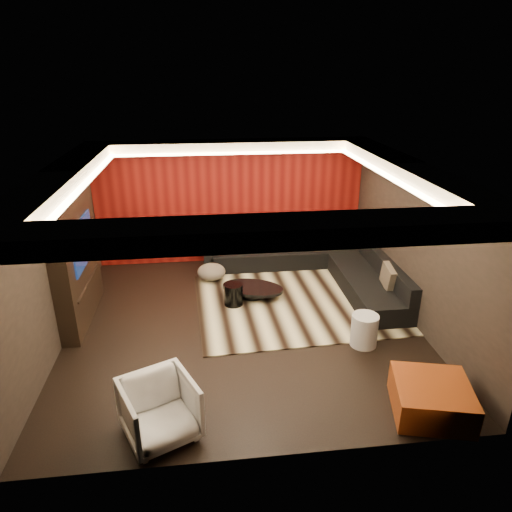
{
  "coord_description": "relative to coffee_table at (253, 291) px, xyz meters",
  "views": [
    {
      "loc": [
        -0.61,
        -6.98,
        4.22
      ],
      "look_at": [
        0.3,
        0.6,
        1.05
      ],
      "focal_mm": 32.0,
      "sensor_mm": 36.0,
      "label": 1
    }
  ],
  "objects": [
    {
      "name": "red_feature_wall",
      "position": [
        -0.28,
        1.95,
        1.28
      ],
      "size": [
        5.98,
        0.05,
        2.78
      ],
      "primitive_type": "cube",
      "color": "#6B0C0A",
      "rests_on": "ground"
    },
    {
      "name": "soffit_back",
      "position": [
        -0.28,
        1.68,
        2.57
      ],
      "size": [
        6.0,
        0.6,
        0.22
      ],
      "primitive_type": "cube",
      "color": "silver",
      "rests_on": "ground"
    },
    {
      "name": "drum_stool",
      "position": [
        -0.4,
        -0.3,
        0.11
      ],
      "size": [
        0.45,
        0.45,
        0.42
      ],
      "primitive_type": "cylinder",
      "rotation": [
        0.0,
        0.0,
        -0.3
      ],
      "color": "black",
      "rests_on": "rug"
    },
    {
      "name": "white_side_table",
      "position": [
        1.61,
        -1.88,
        0.15
      ],
      "size": [
        0.57,
        0.57,
        0.54
      ],
      "primitive_type": "cylinder",
      "rotation": [
        0.0,
        0.0,
        -0.42
      ],
      "color": "silver",
      "rests_on": "floor"
    },
    {
      "name": "wall_right",
      "position": [
        2.73,
        -1.02,
        1.28
      ],
      "size": [
        0.02,
        6.0,
        2.8
      ],
      "primitive_type": "cube",
      "color": "black",
      "rests_on": "ground"
    },
    {
      "name": "floor",
      "position": [
        -0.28,
        -1.02,
        -0.13
      ],
      "size": [
        6.0,
        6.0,
        0.02
      ],
      "primitive_type": "cube",
      "color": "black",
      "rests_on": "ground"
    },
    {
      "name": "soffit_front",
      "position": [
        -0.28,
        -3.72,
        2.57
      ],
      "size": [
        6.0,
        0.6,
        0.22
      ],
      "primitive_type": "cube",
      "color": "silver",
      "rests_on": "ground"
    },
    {
      "name": "ceiling",
      "position": [
        -0.28,
        -1.02,
        2.69
      ],
      "size": [
        6.0,
        6.0,
        0.02
      ],
      "primitive_type": "cube",
      "color": "silver",
      "rests_on": "ground"
    },
    {
      "name": "throw_pillows",
      "position": [
        1.24,
        0.98,
        0.5
      ],
      "size": [
        3.12,
        2.68,
        0.5
      ],
      "color": "tan",
      "rests_on": "sectional_sofa"
    },
    {
      "name": "striped_pouf",
      "position": [
        -0.79,
        0.89,
        0.06
      ],
      "size": [
        0.7,
        0.7,
        0.33
      ],
      "primitive_type": "ellipsoid",
      "rotation": [
        0.0,
        0.0,
        -0.19
      ],
      "color": "#C6B399",
      "rests_on": "rug"
    },
    {
      "name": "cove_right",
      "position": [
        2.08,
        -1.02,
        2.48
      ],
      "size": [
        0.08,
        4.8,
        0.04
      ],
      "primitive_type": "cube",
      "color": "#FFD899",
      "rests_on": "ground"
    },
    {
      "name": "sectional_sofa",
      "position": [
        1.45,
        0.85,
        0.14
      ],
      "size": [
        3.65,
        3.5,
        0.75
      ],
      "color": "black",
      "rests_on": "floor"
    },
    {
      "name": "cove_front",
      "position": [
        -0.28,
        -3.38,
        2.48
      ],
      "size": [
        4.8,
        0.08,
        0.04
      ],
      "primitive_type": "cube",
      "color": "#FFD899",
      "rests_on": "ground"
    },
    {
      "name": "tv_surround",
      "position": [
        -3.13,
        -0.42,
        0.98
      ],
      "size": [
        0.3,
        2.0,
        2.2
      ],
      "primitive_type": "cube",
      "color": "black",
      "rests_on": "ground"
    },
    {
      "name": "cove_left",
      "position": [
        -2.64,
        -1.02,
        2.48
      ],
      "size": [
        0.08,
        4.8,
        0.04
      ],
      "primitive_type": "cube",
      "color": "#FFD899",
      "rests_on": "ground"
    },
    {
      "name": "orange_ottoman",
      "position": [
        1.96,
        -3.52,
        0.09
      ],
      "size": [
        1.16,
        1.16,
        0.43
      ],
      "primitive_type": "cube",
      "rotation": [
        0.0,
        0.0,
        -0.24
      ],
      "color": "maroon",
      "rests_on": "floor"
    },
    {
      "name": "coffee_table",
      "position": [
        0.0,
        0.0,
        0.0
      ],
      "size": [
        1.59,
        1.59,
        0.2
      ],
      "primitive_type": "cylinder",
      "rotation": [
        0.0,
        0.0,
        -0.39
      ],
      "color": "black",
      "rests_on": "rug"
    },
    {
      "name": "soffit_left",
      "position": [
        -2.98,
        -1.02,
        2.57
      ],
      "size": [
        0.6,
        4.8,
        0.22
      ],
      "primitive_type": "cube",
      "color": "silver",
      "rests_on": "ground"
    },
    {
      "name": "soffit_right",
      "position": [
        2.42,
        -1.02,
        2.57
      ],
      "size": [
        0.6,
        4.8,
        0.22
      ],
      "primitive_type": "cube",
      "color": "silver",
      "rests_on": "ground"
    },
    {
      "name": "tv_screen",
      "position": [
        -2.97,
        -0.42,
        1.33
      ],
      "size": [
        0.04,
        1.3,
        0.8
      ],
      "primitive_type": "cube",
      "color": "black",
      "rests_on": "ground"
    },
    {
      "name": "wall_back",
      "position": [
        -0.28,
        1.99,
        1.28
      ],
      "size": [
        6.0,
        0.02,
        2.8
      ],
      "primitive_type": "cube",
      "color": "black",
      "rests_on": "ground"
    },
    {
      "name": "tv_shelf",
      "position": [
        -2.97,
        -0.42,
        0.58
      ],
      "size": [
        0.04,
        1.6,
        0.04
      ],
      "primitive_type": "cube",
      "color": "black",
      "rests_on": "ground"
    },
    {
      "name": "wall_left",
      "position": [
        -3.29,
        -1.02,
        1.28
      ],
      "size": [
        0.02,
        6.0,
        2.8
      ],
      "primitive_type": "cube",
      "color": "black",
      "rests_on": "ground"
    },
    {
      "name": "rug",
      "position": [
        0.92,
        -0.36,
        -0.11
      ],
      "size": [
        4.14,
        3.19,
        0.02
      ],
      "primitive_type": "cube",
      "rotation": [
        0.0,
        0.0,
        0.05
      ],
      "color": "beige",
      "rests_on": "floor"
    },
    {
      "name": "cove_back",
      "position": [
        -0.28,
        1.34,
        2.48
      ],
      "size": [
        4.8,
        0.08,
        0.04
      ],
      "primitive_type": "cube",
      "color": "#FFD899",
      "rests_on": "ground"
    },
    {
      "name": "armchair",
      "position": [
        -1.53,
        -3.52,
        0.26
      ],
      "size": [
        1.11,
        1.12,
        0.77
      ],
      "primitive_type": "imported",
      "rotation": [
        0.0,
        0.0,
        0.43
      ],
      "color": "silver",
      "rests_on": "floor"
    }
  ]
}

